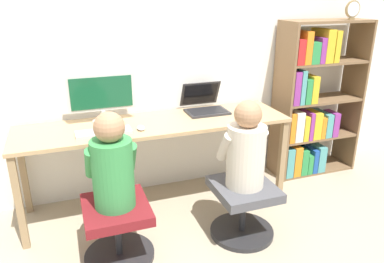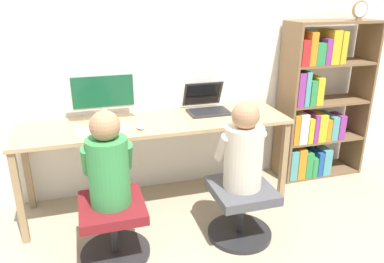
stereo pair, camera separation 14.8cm
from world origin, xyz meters
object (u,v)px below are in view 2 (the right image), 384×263
(desktop_monitor, at_px, (103,95))
(person_at_monitor, at_px, (108,163))
(person_at_laptop, at_px, (243,150))
(desk_clock, at_px, (360,10))
(keyboard, at_px, (103,130))
(office_chair_right, at_px, (241,207))
(bookshelf, at_px, (315,108))
(office_chair_left, at_px, (113,225))
(laptop, at_px, (207,106))

(desktop_monitor, xyz_separation_m, person_at_monitor, (-0.05, -0.76, -0.27))
(person_at_laptop, xyz_separation_m, desk_clock, (1.38, 0.67, 0.91))
(keyboard, xyz_separation_m, desk_clock, (2.32, 0.15, 0.84))
(desktop_monitor, xyz_separation_m, office_chair_right, (0.90, -0.80, -0.74))
(desktop_monitor, bearing_deg, person_at_monitor, -93.51)
(desktop_monitor, relative_size, desk_clock, 3.17)
(desk_clock, bearing_deg, person_at_laptop, -154.09)
(bookshelf, bearing_deg, office_chair_right, -145.33)
(office_chair_left, distance_m, bookshelf, 2.21)
(office_chair_right, bearing_deg, laptop, 90.70)
(desktop_monitor, relative_size, person_at_laptop, 0.84)
(laptop, xyz_separation_m, desk_clock, (1.39, -0.12, 0.80))
(office_chair_right, xyz_separation_m, person_at_laptop, (-0.00, 0.00, 0.47))
(laptop, bearing_deg, office_chair_right, -89.30)
(office_chair_left, bearing_deg, person_at_laptop, -2.17)
(keyboard, xyz_separation_m, person_at_laptop, (0.94, -0.52, -0.07))
(desktop_monitor, xyz_separation_m, bookshelf, (2.00, -0.04, -0.27))
(person_at_monitor, bearing_deg, person_at_laptop, -2.44)
(desktop_monitor, bearing_deg, bookshelf, -1.25)
(desktop_monitor, xyz_separation_m, person_at_laptop, (0.90, -0.80, -0.27))
(laptop, distance_m, desk_clock, 1.61)
(keyboard, height_order, person_at_laptop, person_at_laptop)
(desktop_monitor, height_order, person_at_monitor, desktop_monitor)
(office_chair_right, distance_m, person_at_monitor, 1.06)
(laptop, relative_size, desk_clock, 2.11)
(laptop, height_order, person_at_monitor, person_at_monitor)
(laptop, distance_m, person_at_laptop, 0.79)
(desktop_monitor, xyz_separation_m, laptop, (0.89, -0.01, -0.16))
(keyboard, relative_size, desk_clock, 2.41)
(person_at_monitor, bearing_deg, bookshelf, 19.22)
(laptop, bearing_deg, person_at_laptop, -89.30)
(office_chair_left, xyz_separation_m, office_chair_right, (0.95, -0.04, 0.00))
(bookshelf, bearing_deg, person_at_monitor, -160.78)
(bookshelf, bearing_deg, office_chair_left, -160.67)
(desktop_monitor, bearing_deg, laptop, -0.56)
(keyboard, distance_m, person_at_laptop, 1.07)
(keyboard, xyz_separation_m, bookshelf, (2.03, 0.24, -0.07))
(desktop_monitor, relative_size, office_chair_right, 1.10)
(person_at_monitor, bearing_deg, desktop_monitor, 86.49)
(laptop, bearing_deg, desktop_monitor, 179.44)
(office_chair_left, relative_size, office_chair_right, 1.00)
(person_at_laptop, bearing_deg, person_at_monitor, 177.56)
(desktop_monitor, relative_size, office_chair_left, 1.10)
(desk_clock, bearing_deg, laptop, 175.19)
(office_chair_right, bearing_deg, person_at_laptop, 90.00)
(desk_clock, bearing_deg, office_chair_left, -164.76)
(person_at_monitor, relative_size, bookshelf, 0.43)
(laptop, distance_m, office_chair_right, 0.98)
(office_chair_left, relative_size, person_at_laptop, 0.76)
(desktop_monitor, xyz_separation_m, keyboard, (-0.04, -0.28, -0.20))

